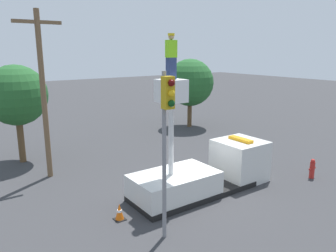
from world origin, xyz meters
The scene contains 9 objects.
ground_plane centered at (0.00, 0.00, 0.00)m, with size 120.00×120.00×0.00m, color #38383A.
bucket_truck centered at (0.68, 0.00, 0.87)m, with size 6.92×2.23×5.16m.
worker centered at (-1.26, 0.00, 6.04)m, with size 0.40×0.26×1.75m.
traffic_light_pole centered at (-3.06, -2.27, 4.00)m, with size 0.34×0.57×5.66m.
fire_hydrant centered at (6.00, -2.02, 0.49)m, with size 0.49×0.25×1.01m.
traffic_cone_rear centered at (-3.79, -0.19, 0.31)m, with size 0.41×0.41×0.65m.
tree_left_bg centered at (8.19, 10.46, 3.68)m, with size 3.85×3.85×5.62m.
tree_right_bg centered at (-5.30, 9.02, 3.84)m, with size 3.36×3.36×5.54m.
utility_pole centered at (-4.66, 5.82, 4.40)m, with size 2.20×0.26×8.15m.
Camera 1 is at (-8.81, -10.49, 6.28)m, focal length 35.00 mm.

